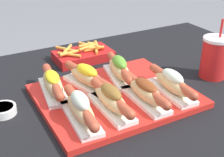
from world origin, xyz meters
TOP-DOWN VIEW (x-y plane):
  - serving_tray at (0.02, -0.02)m, footprint 0.45×0.36m
  - hot_dog_0 at (-0.12, -0.10)m, footprint 0.07×0.22m
  - hot_dog_1 at (-0.03, -0.10)m, footprint 0.06×0.22m
  - hot_dog_2 at (0.07, -0.11)m, footprint 0.06×0.22m
  - hot_dog_3 at (0.17, -0.10)m, footprint 0.07×0.22m
  - hot_dog_4 at (-0.14, 0.07)m, footprint 0.08×0.22m
  - hot_dog_5 at (-0.03, 0.06)m, footprint 0.10×0.22m
  - hot_dog_6 at (0.08, 0.06)m, footprint 0.10×0.22m
  - sauce_bowl at (-0.29, 0.05)m, footprint 0.07×0.07m
  - drink_cup at (0.39, -0.05)m, footprint 0.09×0.09m
  - fries_basket at (0.06, 0.29)m, footprint 0.21×0.13m

SIDE VIEW (x-z plane):
  - serving_tray at x=0.02m, z-range 0.75..0.77m
  - sauce_bowl at x=-0.29m, z-range 0.75..0.77m
  - fries_basket at x=0.06m, z-range 0.74..0.80m
  - hot_dog_4 at x=-0.14m, z-range 0.77..0.83m
  - hot_dog_2 at x=0.07m, z-range 0.77..0.83m
  - hot_dog_1 at x=-0.03m, z-range 0.77..0.84m
  - hot_dog_5 at x=-0.03m, z-range 0.77..0.84m
  - hot_dog_3 at x=0.17m, z-range 0.76..0.84m
  - hot_dog_6 at x=0.08m, z-range 0.76..0.84m
  - hot_dog_0 at x=-0.12m, z-range 0.76..0.84m
  - drink_cup at x=0.39m, z-range 0.72..0.92m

